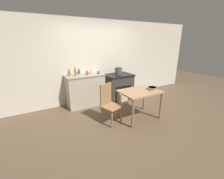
% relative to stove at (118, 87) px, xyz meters
% --- Properties ---
extents(ground_plane, '(14.00, 14.00, 0.00)m').
position_rel_stove_xyz_m(ground_plane, '(-0.64, -1.23, -0.43)').
color(ground_plane, brown).
extents(wall_back, '(8.00, 0.07, 2.55)m').
position_rel_stove_xyz_m(wall_back, '(-0.64, 0.36, 0.85)').
color(wall_back, beige).
rests_on(wall_back, ground_plane).
extents(counter_cabinet, '(1.12, 0.58, 0.96)m').
position_rel_stove_xyz_m(counter_cabinet, '(-1.17, 0.05, 0.05)').
color(counter_cabinet, '#B2A893').
rests_on(counter_cabinet, ground_plane).
extents(stove, '(0.89, 0.68, 0.85)m').
position_rel_stove_xyz_m(stove, '(0.00, 0.00, 0.00)').
color(stove, '#38332D').
rests_on(stove, ground_plane).
extents(work_table, '(0.97, 0.72, 0.73)m').
position_rel_stove_xyz_m(work_table, '(-0.27, -1.42, 0.19)').
color(work_table, '#A87F56').
rests_on(work_table, ground_plane).
extents(chair, '(0.50, 0.50, 0.96)m').
position_rel_stove_xyz_m(chair, '(-1.03, -1.22, 0.07)').
color(chair, '#997047').
rests_on(chair, ground_plane).
extents(flour_sack, '(0.24, 0.17, 0.34)m').
position_rel_stove_xyz_m(flour_sack, '(-0.12, -0.48, -0.26)').
color(flour_sack, beige).
rests_on(flour_sack, ground_plane).
extents(stock_pot, '(0.24, 0.24, 0.25)m').
position_rel_stove_xyz_m(stock_pot, '(0.01, 0.02, 0.54)').
color(stock_pot, '#4C4C51').
rests_on(stock_pot, stove).
extents(mixing_bowl_large, '(0.23, 0.23, 0.07)m').
position_rel_stove_xyz_m(mixing_bowl_large, '(0.07, -1.50, 0.35)').
color(mixing_bowl_large, tan).
rests_on(mixing_bowl_large, work_table).
extents(bottle_far_left, '(0.08, 0.08, 0.20)m').
position_rel_stove_xyz_m(bottle_far_left, '(-1.58, 0.13, 0.61)').
color(bottle_far_left, olive).
rests_on(bottle_far_left, counter_cabinet).
extents(bottle_left, '(0.07, 0.07, 0.17)m').
position_rel_stove_xyz_m(bottle_left, '(-1.26, 0.23, 0.60)').
color(bottle_left, '#3D5675').
rests_on(bottle_left, counter_cabinet).
extents(bottle_mid_left, '(0.08, 0.08, 0.16)m').
position_rel_stove_xyz_m(bottle_mid_left, '(-0.92, 0.07, 0.59)').
color(bottle_mid_left, silver).
rests_on(bottle_mid_left, counter_cabinet).
extents(bottle_center_left, '(0.06, 0.06, 0.27)m').
position_rel_stove_xyz_m(bottle_center_left, '(-1.43, 0.07, 0.63)').
color(bottle_center_left, olive).
rests_on(bottle_center_left, counter_cabinet).
extents(cup_center, '(0.08, 0.08, 0.08)m').
position_rel_stove_xyz_m(cup_center, '(-0.75, -0.06, 0.57)').
color(cup_center, '#4C6B99').
rests_on(cup_center, counter_cabinet).
extents(cup_center_right, '(0.08, 0.08, 0.10)m').
position_rel_stove_xyz_m(cup_center_right, '(-1.08, 0.02, 0.58)').
color(cup_center_right, '#B74C42').
rests_on(cup_center_right, counter_cabinet).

